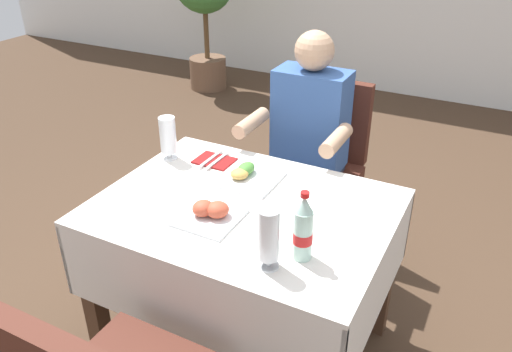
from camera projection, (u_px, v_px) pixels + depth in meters
name	position (u px, v px, depth m)	size (l,w,h in m)	color
ground_plane	(235.00, 324.00, 2.48)	(11.00, 11.00, 0.00)	#473323
main_dining_table	(245.00, 241.00, 2.09)	(1.13, 0.85, 0.75)	white
chair_far_diner_seat	(318.00, 163.00, 2.74)	(0.44, 0.50, 0.97)	#4C2319
seated_diner_far	(305.00, 143.00, 2.60)	(0.50, 0.46, 1.26)	#282D42
plate_near_camera	(210.00, 213.00, 1.92)	(0.22, 0.22, 0.07)	white
plate_far_diner	(247.00, 175.00, 2.18)	(0.24, 0.24, 0.06)	white
beer_glass_left	(168.00, 136.00, 2.31)	(0.07, 0.07, 0.20)	white
beer_glass_middle	(269.00, 239.00, 1.63)	(0.07, 0.07, 0.22)	white
cola_bottle_primary	(303.00, 230.00, 1.67)	(0.07, 0.07, 0.25)	silver
napkin_cutlery_set	(214.00, 160.00, 2.33)	(0.17, 0.19, 0.01)	maroon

